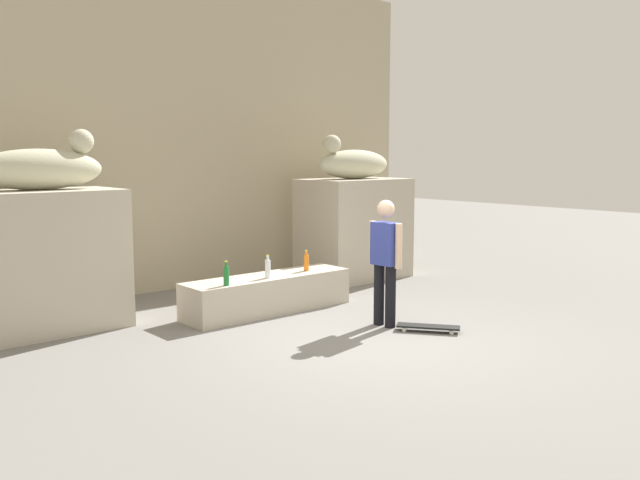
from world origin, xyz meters
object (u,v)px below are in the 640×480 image
skateboard (428,327)px  bottle_green (226,275)px  skater (385,257)px  statue_reclining_right (353,163)px  statue_reclining_left (42,167)px  bottle_orange (306,262)px  bottle_clear (268,268)px

skateboard → bottle_green: size_ratio=2.33×
skater → statue_reclining_right: bearing=141.2°
statue_reclining_right → statue_reclining_left: bearing=-0.6°
bottle_orange → statue_reclining_right: bearing=29.4°
skateboard → bottle_orange: (-0.22, 2.18, 0.59)m
skater → bottle_clear: 1.73m
statue_reclining_right → skater: 3.62m
statue_reclining_right → bottle_clear: (-2.83, -1.24, -1.43)m
skater → bottle_orange: bearing=177.9°
skater → bottle_orange: skater is taller
statue_reclining_left → statue_reclining_right: bearing=2.4°
statue_reclining_left → skater: size_ratio=0.97×
skateboard → bottle_clear: bearing=169.5°
bottle_orange → skateboard: bearing=-84.2°
statue_reclining_right → bottle_orange: size_ratio=5.15×
statue_reclining_left → bottle_green: 2.70m
statue_reclining_left → skateboard: bearing=-40.2°
statue_reclining_left → skateboard: 5.32m
statue_reclining_right → bottle_orange: 2.75m
skateboard → bottle_clear: size_ratio=2.33×
skater → skateboard: size_ratio=2.18×
bottle_green → bottle_clear: size_ratio=1.00×
statue_reclining_left → bottle_green: statue_reclining_left is taller
bottle_clear → bottle_green: bearing=-174.4°
skater → bottle_orange: 1.63m
skater → skateboard: 1.05m
statue_reclining_left → skater: bearing=-36.6°
statue_reclining_left → bottle_orange: size_ratio=5.20×
skateboard → statue_reclining_right: bearing=115.2°
statue_reclining_right → bottle_clear: 3.40m
bottle_green → skateboard: bearing=-49.2°
bottle_green → statue_reclining_left: bearing=145.0°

